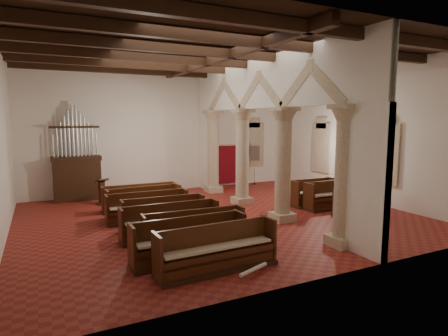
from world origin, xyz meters
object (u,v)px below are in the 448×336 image
at_px(pipe_organ, 77,170).
at_px(processional_banner, 255,170).
at_px(lectern, 102,194).
at_px(aisle_pew_0, 357,207).
at_px(nave_pew_0, 217,256).

bearing_deg(pipe_organ, processional_banner, -0.04).
bearing_deg(processional_banner, lectern, -150.88).
relative_size(pipe_organ, aisle_pew_0, 2.23).
bearing_deg(pipe_organ, nave_pew_0, -77.13).
xyz_separation_m(pipe_organ, lectern, (0.84, -1.47, -0.89)).
bearing_deg(lectern, pipe_organ, 98.30).
distance_m(lectern, nave_pew_0, 8.67).
distance_m(lectern, processional_banner, 8.60).
relative_size(lectern, aisle_pew_0, 0.59).
relative_size(processional_banner, aisle_pew_0, 1.18).
bearing_deg(aisle_pew_0, lectern, 144.08).
bearing_deg(processional_banner, pipe_organ, -160.73).
bearing_deg(lectern, aisle_pew_0, -57.72).
distance_m(pipe_organ, nave_pew_0, 10.33).
bearing_deg(lectern, processional_banner, -11.70).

